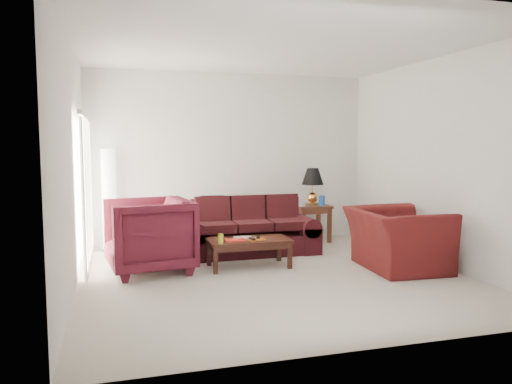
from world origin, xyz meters
TOP-DOWN VIEW (x-y plane):
  - floor at (0.00, 0.00)m, footprint 5.00×5.00m
  - blinds at (-2.42, 1.30)m, footprint 0.10×2.00m
  - sofa at (0.07, 1.39)m, footprint 2.20×1.11m
  - throw_pillow at (-0.42, 2.10)m, footprint 0.40×0.21m
  - end_table at (1.39, 2.10)m, footprint 0.62×0.62m
  - table_lamp at (1.43, 2.13)m, footprint 0.44×0.44m
  - clock at (1.15, 1.94)m, footprint 0.14×0.08m
  - blue_canister at (1.54, 1.96)m, footprint 0.14×0.14m
  - picture_frame at (1.23, 2.31)m, footprint 0.15×0.18m
  - floor_lamp at (-2.10, 2.20)m, footprint 0.31×0.31m
  - armchair_left at (-1.58, 0.68)m, footprint 1.26×1.23m
  - armchair_right at (1.80, -0.11)m, footprint 1.20×1.36m
  - coffee_table at (-0.19, 0.55)m, footprint 1.28×0.87m
  - magazine_red at (-0.40, 0.49)m, footprint 0.30×0.23m
  - magazine_white at (-0.26, 0.63)m, footprint 0.29×0.23m
  - magazine_orange at (-0.10, 0.47)m, footprint 0.28×0.23m
  - remote_a at (-0.18, 0.44)m, footprint 0.06×0.17m
  - remote_b at (-0.05, 0.54)m, footprint 0.10×0.18m
  - yellow_glass at (-0.64, 0.37)m, footprint 0.09×0.09m

SIDE VIEW (x-z plane):
  - floor at x=0.00m, z-range 0.00..0.00m
  - coffee_table at x=-0.19m, z-range 0.00..0.41m
  - end_table at x=1.39m, z-range 0.00..0.66m
  - magazine_orange at x=-0.10m, z-range 0.41..0.42m
  - magazine_white at x=-0.26m, z-range 0.41..0.42m
  - magazine_red at x=-0.40m, z-range 0.41..0.42m
  - armchair_right at x=1.80m, z-range 0.00..0.85m
  - sofa at x=0.07m, z-range 0.00..0.87m
  - remote_a at x=-0.18m, z-range 0.43..0.45m
  - remote_b at x=-0.05m, z-range 0.43..0.45m
  - yellow_glass at x=-0.64m, z-range 0.41..0.54m
  - armchair_left at x=-1.58m, z-range 0.00..1.02m
  - throw_pillow at x=-0.42m, z-range 0.48..0.89m
  - clock at x=1.15m, z-range 0.66..0.79m
  - picture_frame at x=1.23m, z-range 0.71..0.76m
  - blue_canister at x=1.54m, z-range 0.66..0.83m
  - floor_lamp at x=-2.10m, z-range 0.00..1.70m
  - table_lamp at x=1.43m, z-range 0.66..1.32m
  - blinds at x=-2.42m, z-range 0.00..2.16m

